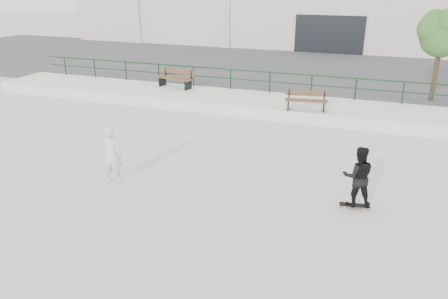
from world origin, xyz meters
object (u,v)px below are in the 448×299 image
at_px(tree, 444,31).
at_px(skateboard, 354,205).
at_px(bench_left, 176,79).
at_px(bench_right, 306,101).
at_px(standing_skater, 358,176).
at_px(seated_skater, 111,155).

distance_m(tree, skateboard, 11.41).
relative_size(bench_left, bench_right, 1.13).
relative_size(bench_right, tree, 0.44).
distance_m(skateboard, standing_skater, 0.85).
xyz_separation_m(bench_left, bench_right, (6.94, -1.81, -0.05)).
distance_m(skateboard, seated_skater, 6.98).
xyz_separation_m(skateboard, seated_skater, (-6.88, -0.87, 0.82)).
relative_size(skateboard, standing_skater, 0.49).
distance_m(bench_right, skateboard, 7.58).
xyz_separation_m(bench_left, seated_skater, (2.68, -9.75, -0.06)).
bearing_deg(bench_left, bench_right, -2.59).
height_order(bench_right, standing_skater, standing_skater).
height_order(bench_left, standing_skater, standing_skater).
bearing_deg(skateboard, standing_skater, 16.78).
relative_size(bench_right, skateboard, 2.27).
height_order(skateboard, standing_skater, standing_skater).
distance_m(bench_left, seated_skater, 10.11).
relative_size(bench_right, seated_skater, 1.02).
bearing_deg(skateboard, bench_right, 100.52).
height_order(skateboard, seated_skater, seated_skater).
relative_size(tree, seated_skater, 2.29).
distance_m(bench_left, skateboard, 13.08).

